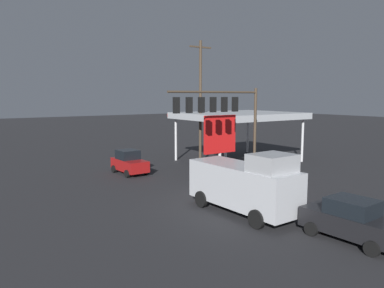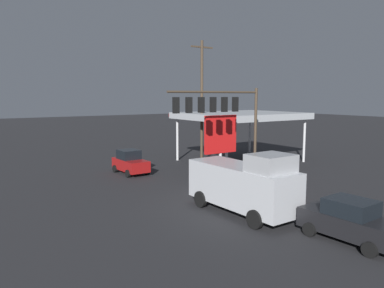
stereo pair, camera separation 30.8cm
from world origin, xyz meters
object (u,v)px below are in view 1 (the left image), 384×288
at_px(price_sign, 220,136).
at_px(hatchback_crossing, 129,162).
at_px(delivery_truck, 245,184).
at_px(traffic_signal_assembly, 220,111).
at_px(utility_pole, 200,100).
at_px(sedan_waiting, 352,220).

bearing_deg(price_sign, hatchback_crossing, -51.90).
height_order(delivery_truck, hatchback_crossing, delivery_truck).
bearing_deg(delivery_truck, traffic_signal_assembly, 155.47).
bearing_deg(delivery_truck, hatchback_crossing, -179.10).
bearing_deg(price_sign, delivery_truck, 60.29).
height_order(price_sign, delivery_truck, price_sign).
bearing_deg(utility_pole, delivery_truck, 63.05).
height_order(traffic_signal_assembly, sedan_waiting, traffic_signal_assembly).
bearing_deg(price_sign, utility_pole, -113.58).
distance_m(utility_pole, hatchback_crossing, 9.13).
height_order(price_sign, hatchback_crossing, price_sign).
distance_m(traffic_signal_assembly, hatchback_crossing, 10.18).
bearing_deg(hatchback_crossing, price_sign, 36.44).
xyz_separation_m(price_sign, sedan_waiting, (2.92, 12.99, -2.48)).
relative_size(sedan_waiting, hatchback_crossing, 1.16).
bearing_deg(utility_pole, price_sign, 66.42).
distance_m(price_sign, delivery_truck, 8.71).
bearing_deg(sedan_waiting, hatchback_crossing, -177.20).
xyz_separation_m(traffic_signal_assembly, hatchback_crossing, (2.56, -8.77, -4.49)).
xyz_separation_m(traffic_signal_assembly, delivery_truck, (2.02, 4.73, -3.75)).
height_order(price_sign, sedan_waiting, price_sign).
xyz_separation_m(utility_pole, sedan_waiting, (5.72, 19.39, -5.10)).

